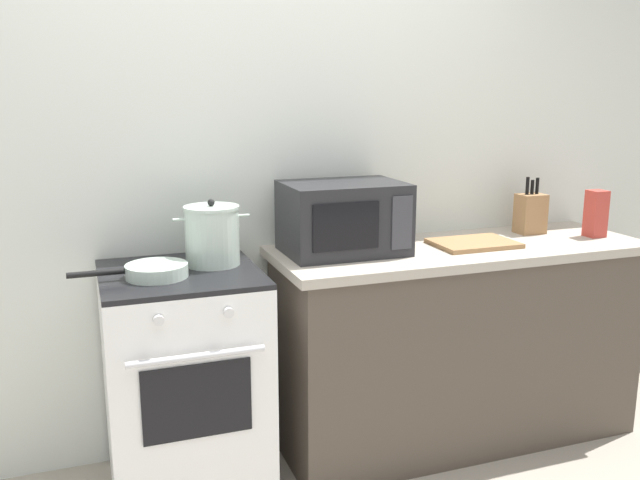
% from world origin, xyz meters
% --- Properties ---
extents(back_wall, '(4.40, 0.10, 2.50)m').
position_xyz_m(back_wall, '(0.30, 0.97, 1.25)').
color(back_wall, silver).
rests_on(back_wall, ground_plane).
extents(lower_cabinet_right, '(1.64, 0.56, 0.88)m').
position_xyz_m(lower_cabinet_right, '(0.90, 0.62, 0.44)').
color(lower_cabinet_right, '#4C4238').
rests_on(lower_cabinet_right, ground_plane).
extents(countertop_right, '(1.70, 0.60, 0.04)m').
position_xyz_m(countertop_right, '(0.90, 0.62, 0.90)').
color(countertop_right, '#ADA393').
rests_on(countertop_right, lower_cabinet_right).
extents(stove, '(0.60, 0.64, 0.92)m').
position_xyz_m(stove, '(-0.35, 0.60, 0.46)').
color(stove, white).
rests_on(stove, ground_plane).
extents(stock_pot, '(0.30, 0.22, 0.26)m').
position_xyz_m(stock_pot, '(-0.21, 0.66, 1.04)').
color(stock_pot, silver).
rests_on(stock_pot, stove).
extents(frying_pan, '(0.43, 0.23, 0.05)m').
position_xyz_m(frying_pan, '(-0.45, 0.55, 0.95)').
color(frying_pan, silver).
rests_on(frying_pan, stove).
extents(microwave, '(0.50, 0.37, 0.30)m').
position_xyz_m(microwave, '(0.35, 0.68, 1.07)').
color(microwave, '#232326').
rests_on(microwave, countertop_right).
extents(cutting_board, '(0.36, 0.26, 0.02)m').
position_xyz_m(cutting_board, '(0.95, 0.60, 0.93)').
color(cutting_board, '#997047').
rests_on(cutting_board, countertop_right).
extents(knife_block, '(0.13, 0.10, 0.27)m').
position_xyz_m(knife_block, '(1.35, 0.74, 1.02)').
color(knife_block, '#997047').
rests_on(knife_block, countertop_right).
extents(pasta_box, '(0.08, 0.08, 0.22)m').
position_xyz_m(pasta_box, '(1.59, 0.57, 1.03)').
color(pasta_box, '#B73D33').
rests_on(pasta_box, countertop_right).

